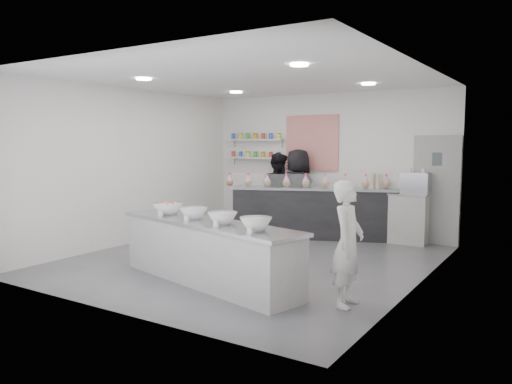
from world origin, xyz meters
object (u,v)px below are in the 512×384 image
back_bar (315,213)px  prep_counter (208,252)px  woman_prep (348,244)px  staff_right (298,191)px  espresso_ledge (393,217)px  espresso_machine (416,184)px  staff_left (278,192)px

back_bar → prep_counter: bearing=-109.8°
back_bar → woman_prep: size_ratio=2.21×
prep_counter → staff_right: (-0.70, 4.05, 0.47)m
espresso_ledge → prep_counter: bearing=-107.5°
espresso_ledge → woman_prep: size_ratio=0.86×
back_bar → espresso_ledge: (1.48, 0.47, -0.03)m
prep_counter → espresso_ledge: (1.34, 4.23, 0.05)m
prep_counter → staff_right: staff_right is taller
espresso_machine → prep_counter: bearing=-112.5°
back_bar → woman_prep: (2.18, -3.63, 0.24)m
espresso_ledge → staff_left: size_ratio=0.76×
espresso_ledge → espresso_machine: (0.42, 0.00, 0.69)m
prep_counter → staff_left: staff_left is taller
espresso_machine → staff_right: (-2.45, -0.18, -0.27)m
woman_prep → staff_right: bearing=30.0°
prep_counter → back_bar: size_ratio=0.95×
espresso_ledge → woman_prep: bearing=-80.4°
staff_left → staff_right: staff_right is taller
back_bar → staff_right: staff_right is taller
staff_right → woman_prep: bearing=142.1°
prep_counter → staff_left: bearing=120.1°
prep_counter → staff_left: size_ratio=1.86×
prep_counter → woman_prep: (2.03, 0.13, 0.33)m
espresso_ledge → staff_right: bearing=-175.0°
prep_counter → staff_left: 4.24m
espresso_machine → woman_prep: woman_prep is taller
back_bar → woman_prep: bearing=-81.1°
back_bar → staff_left: size_ratio=1.96×
prep_counter → espresso_machine: (1.75, 4.23, 0.74)m
back_bar → staff_left: bearing=142.5°
woman_prep → staff_left: (-3.22, 3.92, 0.10)m
espresso_ledge → staff_right: staff_right is taller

